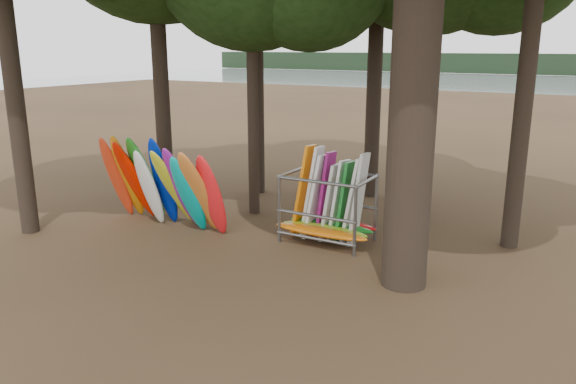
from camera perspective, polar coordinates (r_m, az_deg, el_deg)
The scene contains 5 objects.
ground at distance 15.43m, azimuth -3.86°, elevation -6.11°, with size 120.00×120.00×0.00m, color #47331E.
lake at distance 72.65m, azimuth 23.58°, elevation 9.12°, with size 160.00×160.00×0.00m, color gray.
far_shore at distance 122.31m, azimuth 26.49°, elevation 11.51°, with size 160.00×4.00×4.00m, color black.
kayak_row at distance 17.52m, azimuth -12.60°, elevation 0.64°, with size 4.64×2.00×2.97m.
storage_rack at distance 16.00m, azimuth 4.08°, elevation -1.82°, with size 2.85×1.51×2.74m.
Camera 1 is at (8.03, -11.99, 5.45)m, focal length 35.00 mm.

